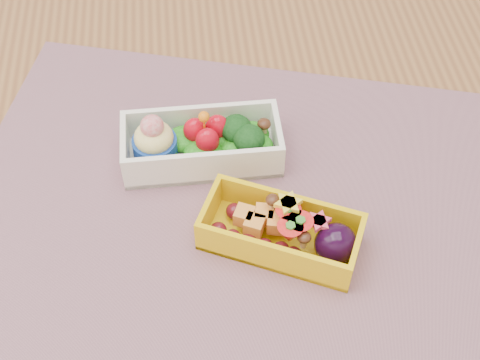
{
  "coord_description": "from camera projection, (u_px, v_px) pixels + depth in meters",
  "views": [
    {
      "loc": [
        -0.01,
        -0.39,
        1.29
      ],
      "look_at": [
        0.03,
        0.01,
        0.79
      ],
      "focal_mm": 50.98,
      "sensor_mm": 36.0,
      "label": 1
    }
  ],
  "objects": [
    {
      "name": "bento_yellow",
      "position": [
        284.0,
        232.0,
        0.63
      ],
      "size": [
        0.16,
        0.12,
        0.05
      ],
      "rotation": [
        0.0,
        0.0,
        -0.43
      ],
      "color": "#E8BA0B",
      "rests_on": "placemat"
    },
    {
      "name": "bento_white",
      "position": [
        201.0,
        144.0,
        0.69
      ],
      "size": [
        0.16,
        0.07,
        0.07
      ],
      "rotation": [
        0.0,
        0.0,
        0.01
      ],
      "color": "white",
      "rests_on": "placemat"
    },
    {
      "name": "placemat",
      "position": [
        233.0,
        209.0,
        0.67
      ],
      "size": [
        0.63,
        0.55,
        0.0
      ],
      "primitive_type": "cube",
      "rotation": [
        0.0,
        0.0,
        -0.28
      ],
      "color": "#91646C",
      "rests_on": "table"
    },
    {
      "name": "table",
      "position": [
        213.0,
        270.0,
        0.74
      ],
      "size": [
        1.2,
        0.8,
        0.75
      ],
      "color": "brown",
      "rests_on": "ground"
    }
  ]
}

